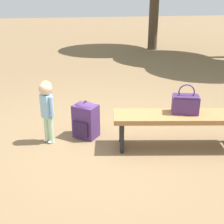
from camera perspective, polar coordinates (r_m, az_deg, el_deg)
ground_plane at (r=3.83m, az=-1.43°, el=-6.48°), size 40.00×40.00×0.00m
park_bench at (r=3.72m, az=12.75°, el=-1.23°), size 1.64×0.66×0.45m
handbag at (r=3.71m, az=13.98°, el=1.65°), size 0.36×0.27×0.37m
child_standing at (r=3.79m, az=-12.49°, el=1.81°), size 0.18×0.18×0.83m
backpack_large at (r=3.97m, az=-5.09°, el=-1.33°), size 0.38×0.37×0.52m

